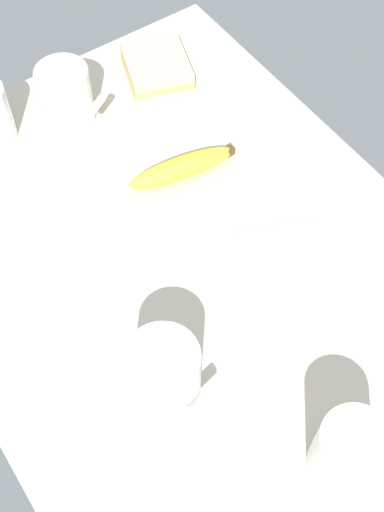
{
  "coord_description": "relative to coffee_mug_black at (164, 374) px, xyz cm",
  "views": [
    {
      "loc": [
        -38.64,
        26.75,
        79.39
      ],
      "look_at": [
        0.0,
        0.0,
        5.0
      ],
      "focal_mm": 47.19,
      "sensor_mm": 36.0,
      "label": 1
    }
  ],
  "objects": [
    {
      "name": "tabletop",
      "position": [
        12.38,
        -12.51,
        -6.11
      ],
      "size": [
        90.0,
        64.0,
        2.0
      ],
      "primitive_type": "cube",
      "color": "#BCB29E",
      "rests_on": "ground"
    },
    {
      "name": "coffee_mug_black",
      "position": [
        0.0,
        0.0,
        0.0
      ],
      "size": [
        11.0,
        8.61,
        9.95
      ],
      "color": "white",
      "rests_on": "tabletop"
    },
    {
      "name": "coffee_mug_milky",
      "position": [
        -18.86,
        -11.51,
        -0.19
      ],
      "size": [
        9.96,
        8.28,
        9.56
      ],
      "color": "white",
      "rests_on": "tabletop"
    },
    {
      "name": "coffee_mug_spare",
      "position": [
        45.78,
        -12.7,
        -0.2
      ],
      "size": [
        10.07,
        8.53,
        9.55
      ],
      "color": "white",
      "rests_on": "tabletop"
    },
    {
      "name": "sandwich_main",
      "position": [
        45.29,
        -28.41,
        -2.91
      ],
      "size": [
        13.1,
        12.43,
        4.4
      ],
      "color": "beige",
      "rests_on": "tabletop"
    },
    {
      "name": "banana",
      "position": [
        26.41,
        -20.44,
        -3.41
      ],
      "size": [
        6.25,
        16.78,
        3.41
      ],
      "color": "yellow",
      "rests_on": "tabletop"
    },
    {
      "name": "paper_napkin",
      "position": [
        5.87,
        -23.69,
        -4.96
      ],
      "size": [
        15.62,
        15.62,
        0.3
      ],
      "primitive_type": "cube",
      "rotation": [
        0.0,
        0.0,
        -0.36
      ],
      "color": "white",
      "rests_on": "tabletop"
    }
  ]
}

